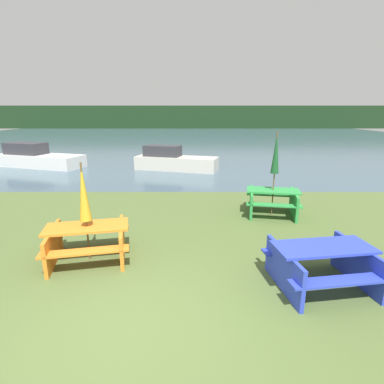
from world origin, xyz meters
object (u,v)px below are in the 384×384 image
picnic_table_orange (87,239)px  umbrella_darkgreen (275,153)px  picnic_table_green (271,200)px  picnic_table_blue (321,262)px  umbrella_gold (82,193)px  boat (173,161)px  boat_second (36,158)px

picnic_table_orange → umbrella_darkgreen: bearing=31.8°
picnic_table_green → umbrella_darkgreen: bearing=0.0°
picnic_table_blue → umbrella_gold: (-4.36, 0.99, 0.97)m
picnic_table_blue → boat: 11.30m
picnic_table_blue → umbrella_darkgreen: bearing=87.9°
picnic_table_green → boat: size_ratio=0.39×
umbrella_darkgreen → boat: bearing=115.2°
picnic_table_blue → picnic_table_orange: bearing=167.2°
boat_second → picnic_table_green: bearing=-18.5°
picnic_table_orange → boat: boat is taller
boat → boat_second: bearing=-171.3°
picnic_table_green → umbrella_gold: size_ratio=0.85×
picnic_table_orange → boat_second: bearing=120.8°
umbrella_darkgreen → boat_second: bearing=143.7°
umbrella_darkgreen → boat_second: size_ratio=0.47×
umbrella_gold → boat: 9.97m
picnic_table_green → umbrella_gold: 5.38m
picnic_table_green → boat: boat is taller
picnic_table_green → picnic_table_blue: bearing=-92.1°
picnic_table_orange → umbrella_darkgreen: umbrella_darkgreen is taller
picnic_table_orange → boat: 9.92m
boat_second → umbrella_gold: bearing=-41.4°
picnic_table_blue → picnic_table_green: bearing=87.9°
boat_second → picnic_table_blue: bearing=-29.7°
umbrella_darkgreen → picnic_table_orange: bearing=-148.2°
picnic_table_blue → picnic_table_green: (0.14, 3.77, -0.00)m
umbrella_gold → boat: umbrella_gold is taller
picnic_table_green → boat_second: size_ratio=0.33×
umbrella_gold → boat_second: (-6.48, 10.85, -0.94)m
umbrella_darkgreen → picnic_table_blue: bearing=-92.1°
picnic_table_green → picnic_table_orange: bearing=-148.2°
picnic_table_green → umbrella_gold: (-4.49, -2.79, 0.97)m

